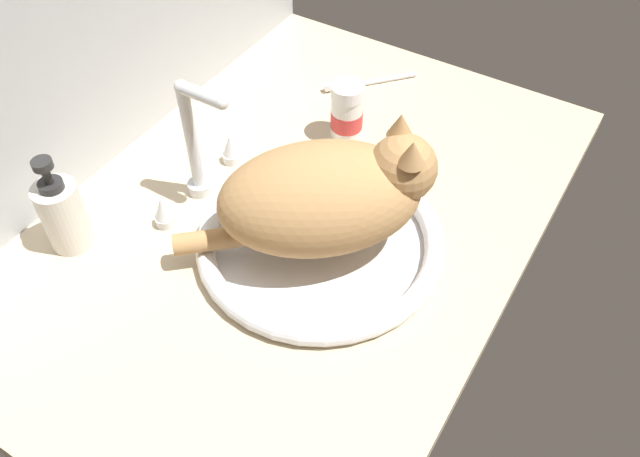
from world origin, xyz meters
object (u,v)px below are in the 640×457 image
Objects in this scene: soap_pump_bottle at (63,214)px; pill_bottle at (347,112)px; toothbrush at (368,82)px; sink_basin at (320,240)px; cat at (333,194)px; faucet at (197,153)px.

soap_pump_bottle is 50.22cm from pill_bottle.
sink_basin is at bearing -161.20° from toothbrush.
cat is at bearing -158.93° from toothbrush.
faucet reaches higher than pill_bottle.
sink_basin is at bearing -90.00° from faucet.
sink_basin reaches higher than toothbrush.
faucet is at bearing 153.68° from pill_bottle.
pill_bottle is at bearing 25.24° from cat.
sink_basin is 27.63cm from pill_bottle.
soap_pump_bottle reaches higher than sink_basin.
faucet is 28.66cm from pill_bottle.
soap_pump_bottle reaches higher than toothbrush.
faucet is (0.00, 22.67, 7.21)cm from sink_basin.
sink_basin is 38.51cm from soap_pump_bottle.
soap_pump_bottle reaches higher than pill_bottle.
faucet is at bearing 92.91° from cat.
pill_bottle reaches higher than toothbrush.
cat reaches higher than toothbrush.
faucet is 0.64× the size of cat.
faucet is 21.92cm from soap_pump_bottle.
cat is 43.90cm from toothbrush.
faucet reaches higher than sink_basin.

